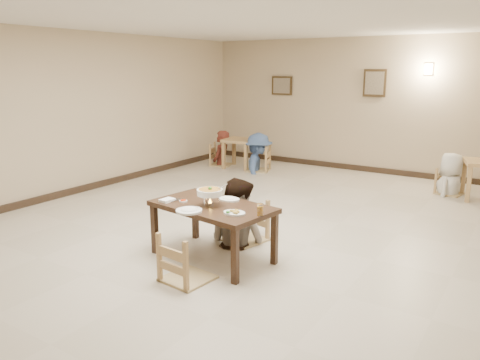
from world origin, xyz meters
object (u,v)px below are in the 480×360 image
Objects in this scene: bg_chair_ll at (221,145)px; bg_chair_lr at (258,148)px; main_table at (212,211)px; bg_diner_c at (453,153)px; curry_warmer at (210,192)px; bg_chair_rl at (451,170)px; chair_far at (245,203)px; bg_diner_a at (221,131)px; main_diner at (237,178)px; chair_near at (187,235)px; bg_table_left at (240,145)px; bg_diner_b at (258,133)px; drink_glass at (260,210)px.

bg_chair_lr is at bearing -112.36° from bg_chair_ll.
main_table is 1.01× the size of bg_diner_c.
curry_warmer is 0.38× the size of bg_chair_rl.
bg_chair_ll is (-3.24, 4.77, -0.11)m from main_table.
bg_diner_a is at bearing 142.04° from chair_far.
chair_far reaches higher than main_table.
bg_chair_lr is (-2.16, 4.72, -0.07)m from main_table.
main_diner reaches higher than chair_far.
bg_chair_ll is (-3.36, 5.42, -0.02)m from chair_near.
bg_chair_rl is at bearing 78.09° from bg_diner_a.
main_table is at bearing 92.61° from curry_warmer.
bg_chair_ll is (-0.54, -0.00, -0.05)m from bg_table_left.
main_diner is 1.95× the size of bg_chair_rl.
bg_table_left is at bearing 57.41° from bg_diner_b.
chair_near reaches higher than bg_table_left.
bg_diner_b is (-2.16, 4.77, 0.02)m from curry_warmer.
main_diner is 0.67m from curry_warmer.
curry_warmer is at bearing -72.73° from chair_near.
curry_warmer is 0.45× the size of bg_table_left.
bg_diner_a is (-1.08, 0.05, 0.31)m from bg_chair_lr.
bg_diner_a is (-3.24, 4.82, -0.01)m from curry_warmer.
chair_far is at bearing 10.56° from bg_chair_lr.
drink_glass is at bearing 25.84° from bg_diner_a.
bg_table_left is at bearing -109.17° from bg_chair_ll.
chair_far is at bearing 25.36° from bg_diner_a.
bg_chair_ll is at bearing -52.43° from chair_near.
main_table is 0.73m from drink_glass.
bg_chair_ll is 0.34m from bg_diner_a.
main_diner reaches higher than bg_diner_c.
bg_diner_c reaches higher than bg_chair_ll.
bg_chair_rl is at bearing -105.58° from main_diner.
bg_table_left is at bearing 137.05° from chair_far.
curry_warmer is 0.72m from drink_glass.
bg_chair_lr is at bearing -26.62° from bg_diner_b.
chair_near is 0.87m from drink_glass.
bg_table_left is 0.54m from bg_chair_lr.
main_table is at bearing -73.39° from chair_near.
drink_glass is (0.71, -0.79, 0.23)m from chair_far.
bg_chair_rl is 0.54× the size of bg_diner_a.
chair_near is at bearing -167.76° from bg_chair_ll.
bg_diner_a is (-3.24, 4.77, 0.24)m from main_table.
bg_table_left is 0.54m from bg_chair_ll.
drink_glass is at bearing -3.28° from bg_diner_c.
curry_warmer is (-0.12, 0.60, 0.33)m from chair_near.
bg_chair_lr is at bearing 131.77° from chair_far.
chair_far is 0.68× the size of bg_diner_c.
bg_chair_rl is at bearing 68.72° from curry_warmer.
bg_diner_c is at bearing 76.19° from drink_glass.
bg_table_left is 0.85× the size of bg_chair_rl.
bg_chair_rl is at bearing 76.19° from drink_glass.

